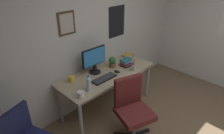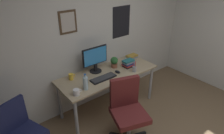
{
  "view_description": "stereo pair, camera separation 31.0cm",
  "coord_description": "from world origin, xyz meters",
  "px_view_note": "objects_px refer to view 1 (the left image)",
  "views": [
    {
      "loc": [
        -2.06,
        -0.32,
        2.29
      ],
      "look_at": [
        -0.11,
        1.63,
        0.87
      ],
      "focal_mm": 31.21,
      "sensor_mm": 36.0,
      "label": 1
    },
    {
      "loc": [
        -1.83,
        -0.53,
        2.29
      ],
      "look_at": [
        -0.11,
        1.63,
        0.87
      ],
      "focal_mm": 31.21,
      "sensor_mm": 36.0,
      "label": 2
    }
  ],
  "objects_px": {
    "keyboard": "(104,78)",
    "book_stack_left": "(126,63)",
    "water_bottle": "(89,84)",
    "book_stack_right": "(127,56)",
    "pen_cup": "(133,68)",
    "coffee_mug_near": "(72,79)",
    "monitor": "(94,59)",
    "potted_plant": "(112,62)",
    "coffee_mug_far": "(81,94)",
    "computer_mouse": "(117,72)",
    "office_chair": "(132,107)"
  },
  "relations": [
    {
      "from": "keyboard",
      "to": "book_stack_left",
      "type": "xyz_separation_m",
      "value": [
        0.6,
        0.08,
        0.05
      ]
    },
    {
      "from": "water_bottle",
      "to": "book_stack_right",
      "type": "height_order",
      "value": "water_bottle"
    },
    {
      "from": "pen_cup",
      "to": "coffee_mug_near",
      "type": "bearing_deg",
      "value": 155.48
    },
    {
      "from": "monitor",
      "to": "book_stack_left",
      "type": "bearing_deg",
      "value": -20.26
    },
    {
      "from": "pen_cup",
      "to": "monitor",
      "type": "bearing_deg",
      "value": 140.51
    },
    {
      "from": "potted_plant",
      "to": "book_stack_left",
      "type": "distance_m",
      "value": 0.26
    },
    {
      "from": "coffee_mug_far",
      "to": "book_stack_right",
      "type": "bearing_deg",
      "value": 15.43
    },
    {
      "from": "computer_mouse",
      "to": "potted_plant",
      "type": "xyz_separation_m",
      "value": [
        0.09,
        0.2,
        0.09
      ]
    },
    {
      "from": "office_chair",
      "to": "keyboard",
      "type": "height_order",
      "value": "office_chair"
    },
    {
      "from": "book_stack_right",
      "to": "book_stack_left",
      "type": "bearing_deg",
      "value": -143.74
    },
    {
      "from": "office_chair",
      "to": "keyboard",
      "type": "relative_size",
      "value": 2.21
    },
    {
      "from": "water_bottle",
      "to": "coffee_mug_near",
      "type": "height_order",
      "value": "water_bottle"
    },
    {
      "from": "potted_plant",
      "to": "pen_cup",
      "type": "height_order",
      "value": "pen_cup"
    },
    {
      "from": "monitor",
      "to": "coffee_mug_far",
      "type": "height_order",
      "value": "monitor"
    },
    {
      "from": "coffee_mug_far",
      "to": "water_bottle",
      "type": "bearing_deg",
      "value": 12.56
    },
    {
      "from": "coffee_mug_near",
      "to": "potted_plant",
      "type": "relative_size",
      "value": 0.57
    },
    {
      "from": "water_bottle",
      "to": "coffee_mug_near",
      "type": "xyz_separation_m",
      "value": [
        -0.03,
        0.38,
        -0.06
      ]
    },
    {
      "from": "keyboard",
      "to": "potted_plant",
      "type": "height_order",
      "value": "potted_plant"
    },
    {
      "from": "monitor",
      "to": "keyboard",
      "type": "bearing_deg",
      "value": -98.74
    },
    {
      "from": "pen_cup",
      "to": "keyboard",
      "type": "bearing_deg",
      "value": 166.27
    },
    {
      "from": "coffee_mug_near",
      "to": "pen_cup",
      "type": "bearing_deg",
      "value": -24.52
    },
    {
      "from": "monitor",
      "to": "keyboard",
      "type": "distance_m",
      "value": 0.36
    },
    {
      "from": "pen_cup",
      "to": "book_stack_right",
      "type": "bearing_deg",
      "value": 51.86
    },
    {
      "from": "keyboard",
      "to": "water_bottle",
      "type": "distance_m",
      "value": 0.39
    },
    {
      "from": "coffee_mug_far",
      "to": "book_stack_right",
      "type": "distance_m",
      "value": 1.47
    },
    {
      "from": "computer_mouse",
      "to": "book_stack_right",
      "type": "distance_m",
      "value": 0.62
    },
    {
      "from": "monitor",
      "to": "coffee_mug_far",
      "type": "distance_m",
      "value": 0.74
    },
    {
      "from": "office_chair",
      "to": "pen_cup",
      "type": "bearing_deg",
      "value": 38.8
    },
    {
      "from": "keyboard",
      "to": "coffee_mug_near",
      "type": "relative_size",
      "value": 3.85
    },
    {
      "from": "monitor",
      "to": "water_bottle",
      "type": "relative_size",
      "value": 1.82
    },
    {
      "from": "monitor",
      "to": "potted_plant",
      "type": "height_order",
      "value": "monitor"
    },
    {
      "from": "pen_cup",
      "to": "book_stack_right",
      "type": "relative_size",
      "value": 0.88
    },
    {
      "from": "water_bottle",
      "to": "potted_plant",
      "type": "bearing_deg",
      "value": 20.71
    },
    {
      "from": "keyboard",
      "to": "computer_mouse",
      "type": "height_order",
      "value": "computer_mouse"
    },
    {
      "from": "coffee_mug_far",
      "to": "potted_plant",
      "type": "relative_size",
      "value": 0.65
    },
    {
      "from": "coffee_mug_far",
      "to": "pen_cup",
      "type": "height_order",
      "value": "pen_cup"
    },
    {
      "from": "monitor",
      "to": "coffee_mug_far",
      "type": "relative_size",
      "value": 3.63
    },
    {
      "from": "potted_plant",
      "to": "computer_mouse",
      "type": "bearing_deg",
      "value": -113.74
    },
    {
      "from": "book_stack_left",
      "to": "potted_plant",
      "type": "bearing_deg",
      "value": 149.15
    },
    {
      "from": "keyboard",
      "to": "office_chair",
      "type": "bearing_deg",
      "value": -92.18
    },
    {
      "from": "office_chair",
      "to": "coffee_mug_far",
      "type": "distance_m",
      "value": 0.75
    },
    {
      "from": "monitor",
      "to": "book_stack_right",
      "type": "height_order",
      "value": "monitor"
    },
    {
      "from": "book_stack_right",
      "to": "coffee_mug_near",
      "type": "bearing_deg",
      "value": 178.56
    },
    {
      "from": "monitor",
      "to": "keyboard",
      "type": "xyz_separation_m",
      "value": [
        -0.04,
        -0.28,
        -0.23
      ]
    },
    {
      "from": "monitor",
      "to": "book_stack_right",
      "type": "distance_m",
      "value": 0.84
    },
    {
      "from": "book_stack_right",
      "to": "office_chair",
      "type": "bearing_deg",
      "value": -135.83
    },
    {
      "from": "office_chair",
      "to": "book_stack_left",
      "type": "distance_m",
      "value": 0.95
    },
    {
      "from": "computer_mouse",
      "to": "book_stack_left",
      "type": "distance_m",
      "value": 0.31
    },
    {
      "from": "computer_mouse",
      "to": "potted_plant",
      "type": "relative_size",
      "value": 0.56
    },
    {
      "from": "keyboard",
      "to": "coffee_mug_near",
      "type": "bearing_deg",
      "value": 143.38
    }
  ]
}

